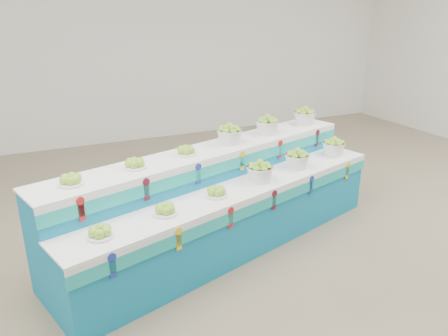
{
  "coord_description": "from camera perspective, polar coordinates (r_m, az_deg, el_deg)",
  "views": [
    {
      "loc": [
        -2.48,
        -3.16,
        2.41
      ],
      "look_at": [
        -0.75,
        0.64,
        0.87
      ],
      "focal_mm": 34.44,
      "sensor_mm": 36.0,
      "label": 1
    }
  ],
  "objects": [
    {
      "name": "basket_lower_left",
      "position": [
        4.49,
        4.78,
        -0.47
      ],
      "size": [
        0.34,
        0.34,
        0.21
      ],
      "primitive_type": null,
      "rotation": [
        0.0,
        0.0,
        0.29
      ],
      "color": "silver",
      "rests_on": "display_stand"
    },
    {
      "name": "basket_upper_right",
      "position": [
        5.64,
        10.65,
        6.77
      ],
      "size": [
        0.34,
        0.34,
        0.21
      ],
      "primitive_type": null,
      "rotation": [
        0.0,
        0.0,
        0.29
      ],
      "color": "silver",
      "rests_on": "display_stand"
    },
    {
      "name": "plate_lower_mid",
      "position": [
        3.81,
        -7.82,
        -5.41
      ],
      "size": [
        0.27,
        0.27,
        0.1
      ],
      "primitive_type": "cylinder",
      "rotation": [
        0.0,
        0.0,
        0.29
      ],
      "color": "white",
      "rests_on": "display_stand"
    },
    {
      "name": "plate_upper_right",
      "position": [
        4.37,
        -5.08,
        2.37
      ],
      "size": [
        0.27,
        0.27,
        0.1
      ],
      "primitive_type": "cylinder",
      "rotation": [
        0.0,
        0.0,
        0.29
      ],
      "color": "white",
      "rests_on": "display_stand"
    },
    {
      "name": "plate_lower_left",
      "position": [
        3.55,
        -16.13,
        -8.09
      ],
      "size": [
        0.27,
        0.27,
        0.1
      ],
      "primitive_type": "cylinder",
      "rotation": [
        0.0,
        0.0,
        0.29
      ],
      "color": "white",
      "rests_on": "display_stand"
    },
    {
      "name": "plate_upper_mid",
      "position": [
        4.07,
        -11.76,
        0.64
      ],
      "size": [
        0.27,
        0.27,
        0.1
      ],
      "primitive_type": "cylinder",
      "rotation": [
        0.0,
        0.0,
        0.29
      ],
      "color": "white",
      "rests_on": "display_stand"
    },
    {
      "name": "ground",
      "position": [
        4.68,
        11.93,
        -11.18
      ],
      "size": [
        10.0,
        10.0,
        0.0
      ],
      "primitive_type": "plane",
      "color": "#71614C",
      "rests_on": "ground"
    },
    {
      "name": "basket_upper_mid",
      "position": [
        5.13,
        5.76,
        5.66
      ],
      "size": [
        0.34,
        0.34,
        0.21
      ],
      "primitive_type": null,
      "rotation": [
        0.0,
        0.0,
        0.29
      ],
      "color": "silver",
      "rests_on": "display_stand"
    },
    {
      "name": "plate_lower_right",
      "position": [
        4.13,
        -1.02,
        -3.11
      ],
      "size": [
        0.27,
        0.27,
        0.1
      ],
      "primitive_type": "cylinder",
      "rotation": [
        0.0,
        0.0,
        0.29
      ],
      "color": "white",
      "rests_on": "display_stand"
    },
    {
      "name": "back_wall",
      "position": [
        8.54,
        -7.95,
        17.31
      ],
      "size": [
        10.0,
        0.0,
        10.0
      ],
      "primitive_type": "plane",
      "rotation": [
        1.57,
        0.0,
        0.0
      ],
      "color": "silver",
      "rests_on": "ground"
    },
    {
      "name": "plate_upper_left",
      "position": [
        3.83,
        -19.69,
        -1.41
      ],
      "size": [
        0.27,
        0.27,
        0.1
      ],
      "primitive_type": "cylinder",
      "rotation": [
        0.0,
        0.0,
        0.29
      ],
      "color": "white",
      "rests_on": "display_stand"
    },
    {
      "name": "basket_lower_right",
      "position": [
        5.45,
        14.34,
        2.74
      ],
      "size": [
        0.34,
        0.34,
        0.21
      ],
      "primitive_type": null,
      "rotation": [
        0.0,
        0.0,
        0.29
      ],
      "color": "silver",
      "rests_on": "display_stand"
    },
    {
      "name": "basket_lower_mid",
      "position": [
        4.92,
        9.67,
        1.18
      ],
      "size": [
        0.34,
        0.34,
        0.21
      ],
      "primitive_type": null,
      "rotation": [
        0.0,
        0.0,
        0.29
      ],
      "color": "silver",
      "rests_on": "display_stand"
    },
    {
      "name": "display_stand",
      "position": [
        4.58,
        0.0,
        -4.23
      ],
      "size": [
        3.96,
        2.06,
        1.02
      ],
      "primitive_type": null,
      "rotation": [
        0.0,
        0.0,
        0.29
      ],
      "color": "#107EAF",
      "rests_on": "ground"
    },
    {
      "name": "basket_upper_left",
      "position": [
        4.72,
        0.73,
        4.47
      ],
      "size": [
        0.34,
        0.34,
        0.21
      ],
      "primitive_type": null,
      "rotation": [
        0.0,
        0.0,
        0.29
      ],
      "color": "silver",
      "rests_on": "display_stand"
    }
  ]
}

